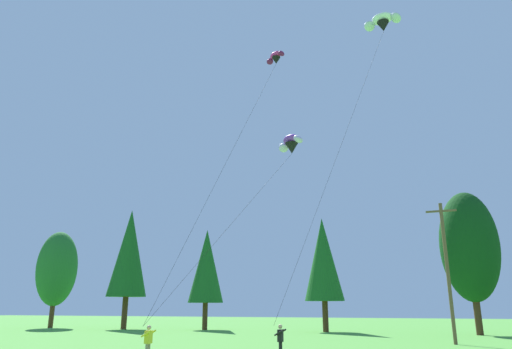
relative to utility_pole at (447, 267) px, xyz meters
name	(u,v)px	position (x,y,z in m)	size (l,w,h in m)	color
treeline_tree_a	(57,269)	(-47.42, 12.01, 2.08)	(5.12, 5.12, 12.28)	#472D19
treeline_tree_b	(129,253)	(-36.14, 11.73, 3.71)	(4.78, 4.78, 14.46)	#472D19
treeline_tree_c	(206,266)	(-26.41, 13.76, 1.97)	(4.17, 4.17, 11.68)	#472D19
treeline_tree_d	(323,259)	(-12.17, 13.88, 2.31)	(4.29, 4.29, 12.22)	#472D19
treeline_tree_e	(469,246)	(2.67, 12.97, 2.97)	(5.51, 5.51, 13.74)	#472D19
utility_pole	(447,267)	(0.00, 0.00, 0.00)	(2.20, 0.26, 10.17)	brown
kite_flyer_near	(148,340)	(-14.40, -16.84, -4.35)	(0.53, 0.57, 1.69)	gray
kite_flyer_mid	(280,339)	(-8.70, -13.59, -4.35)	(0.56, 0.60, 1.69)	black
parafoil_kite_high_purple	(291,144)	(-9.82, -6.78, 8.56)	(6.24, 11.34, 13.04)	purple
parafoil_kite_mid_white	(383,22)	(-2.88, -3.80, 18.97)	(7.69, 10.58, 23.49)	white
parafoil_kite_far_magenta	(276,58)	(-11.01, -6.45, 15.95)	(4.74, 11.23, 20.25)	#D12893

